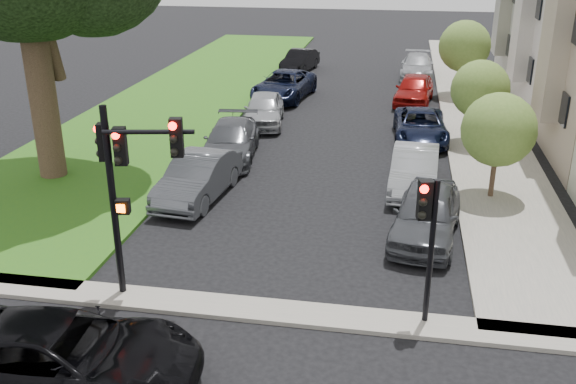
% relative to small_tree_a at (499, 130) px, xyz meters
% --- Properties ---
extents(ground, '(140.00, 140.00, 0.00)m').
position_rel_small_tree_a_xyz_m(ground, '(-6.20, -10.50, -2.50)').
color(ground, black).
rests_on(ground, ground).
extents(grass_strip, '(8.00, 44.00, 0.12)m').
position_rel_small_tree_a_xyz_m(grass_strip, '(-15.20, 13.50, -2.44)').
color(grass_strip, '#2A611B').
rests_on(grass_strip, ground).
extents(sidewalk_right, '(3.50, 44.00, 0.12)m').
position_rel_small_tree_a_xyz_m(sidewalk_right, '(0.55, 13.50, -2.44)').
color(sidewalk_right, gray).
rests_on(sidewalk_right, ground).
extents(sidewalk_cross, '(60.00, 1.00, 0.12)m').
position_rel_small_tree_a_xyz_m(sidewalk_cross, '(-6.20, -8.50, -2.44)').
color(sidewalk_cross, gray).
rests_on(sidewalk_cross, ground).
extents(small_tree_a, '(2.50, 2.50, 3.76)m').
position_rel_small_tree_a_xyz_m(small_tree_a, '(0.00, 0.00, 0.00)').
color(small_tree_a, '#362619').
rests_on(small_tree_a, ground).
extents(small_tree_b, '(2.48, 2.48, 3.72)m').
position_rel_small_tree_a_xyz_m(small_tree_b, '(0.00, 6.24, -0.03)').
color(small_tree_b, '#362619').
rests_on(small_tree_b, ground).
extents(small_tree_c, '(2.83, 2.83, 4.25)m').
position_rel_small_tree_a_xyz_m(small_tree_c, '(0.00, 15.36, 0.33)').
color(small_tree_c, '#362619').
rests_on(small_tree_c, ground).
extents(traffic_signal_main, '(2.44, 0.66, 4.98)m').
position_rel_small_tree_a_xyz_m(traffic_signal_main, '(-9.61, -8.27, 0.93)').
color(traffic_signal_main, black).
rests_on(traffic_signal_main, ground).
extents(traffic_signal_secondary, '(0.49, 0.40, 3.66)m').
position_rel_small_tree_a_xyz_m(traffic_signal_secondary, '(-2.54, -8.31, 0.06)').
color(traffic_signal_secondary, black).
rests_on(traffic_signal_secondary, ground).
extents(car_cross_near, '(5.88, 3.06, 1.58)m').
position_rel_small_tree_a_xyz_m(car_cross_near, '(-9.66, -11.98, -1.71)').
color(car_cross_near, black).
rests_on(car_cross_near, ground).
extents(car_parked_0, '(2.48, 4.86, 1.58)m').
position_rel_small_tree_a_xyz_m(car_parked_0, '(-2.32, -3.55, -1.71)').
color(car_parked_0, '#3F4247').
rests_on(car_parked_0, ground).
extents(car_parked_1, '(1.82, 4.66, 1.51)m').
position_rel_small_tree_a_xyz_m(car_parked_1, '(-2.65, 0.41, -1.74)').
color(car_parked_1, '#999BA0').
rests_on(car_parked_1, ground).
extents(car_parked_2, '(2.47, 4.98, 1.36)m').
position_rel_small_tree_a_xyz_m(car_parked_2, '(-2.35, 6.48, -1.82)').
color(car_parked_2, black).
rests_on(car_parked_2, ground).
extents(car_parked_3, '(2.38, 4.82, 1.58)m').
position_rel_small_tree_a_xyz_m(car_parked_3, '(-2.61, 13.24, -1.71)').
color(car_parked_3, maroon).
rests_on(car_parked_3, ground).
extents(car_parked_4, '(2.16, 5.03, 1.44)m').
position_rel_small_tree_a_xyz_m(car_parked_4, '(-2.38, 20.26, -1.78)').
color(car_parked_4, '#999BA0').
rests_on(car_parked_4, ground).
extents(car_parked_5, '(2.09, 4.84, 1.55)m').
position_rel_small_tree_a_xyz_m(car_parked_5, '(-10.03, -1.75, -1.72)').
color(car_parked_5, '#3F4247').
rests_on(car_parked_5, ground).
extents(car_parked_6, '(2.61, 5.25, 1.46)m').
position_rel_small_tree_a_xyz_m(car_parked_6, '(-10.05, 2.70, -1.77)').
color(car_parked_6, '#3F4247').
rests_on(car_parked_6, ground).
extents(car_parked_7, '(2.42, 4.70, 1.53)m').
position_rel_small_tree_a_xyz_m(car_parked_7, '(-9.74, 7.78, -1.73)').
color(car_parked_7, '#999BA0').
rests_on(car_parked_7, ground).
extents(car_parked_8, '(3.25, 5.82, 1.54)m').
position_rel_small_tree_a_xyz_m(car_parked_8, '(-9.74, 13.09, -1.73)').
color(car_parked_8, black).
rests_on(car_parked_8, ground).
extents(car_parked_9, '(2.21, 4.49, 1.42)m').
position_rel_small_tree_a_xyz_m(car_parked_9, '(-10.10, 20.92, -1.79)').
color(car_parked_9, black).
rests_on(car_parked_9, ground).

